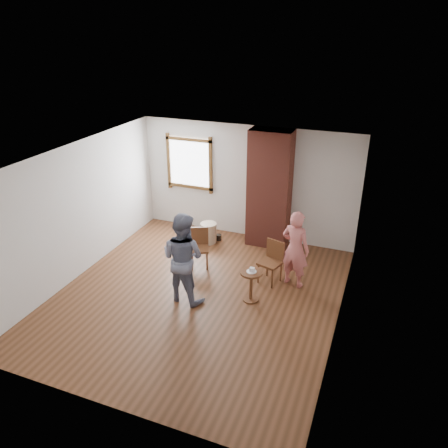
# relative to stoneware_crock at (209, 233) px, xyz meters

# --- Properties ---
(ground) EXTENTS (5.50, 5.50, 0.00)m
(ground) POSITION_rel_stoneware_crock_xyz_m (0.66, -2.06, -0.23)
(ground) COLOR brown
(ground) RESTS_ON ground
(room_shell) EXTENTS (5.04, 5.52, 2.62)m
(room_shell) POSITION_rel_stoneware_crock_xyz_m (0.60, -1.45, 1.58)
(room_shell) COLOR silver
(room_shell) RESTS_ON ground
(brick_chimney) EXTENTS (0.90, 0.50, 2.60)m
(brick_chimney) POSITION_rel_stoneware_crock_xyz_m (1.26, 0.44, 1.07)
(brick_chimney) COLOR brown
(brick_chimney) RESTS_ON ground
(stoneware_crock) EXTENTS (0.42, 0.42, 0.47)m
(stoneware_crock) POSITION_rel_stoneware_crock_xyz_m (0.00, 0.00, 0.00)
(stoneware_crock) COLOR tan
(stoneware_crock) RESTS_ON ground
(dark_pot) EXTENTS (0.14, 0.14, 0.13)m
(dark_pot) POSITION_rel_stoneware_crock_xyz_m (0.17, 0.18, -0.17)
(dark_pot) COLOR black
(dark_pot) RESTS_ON ground
(dining_chair_left) EXTENTS (0.50, 0.50, 0.81)m
(dining_chair_left) POSITION_rel_stoneware_crock_xyz_m (0.22, -1.00, 0.22)
(dining_chair_left) COLOR brown
(dining_chair_left) RESTS_ON ground
(dining_chair_right) EXTENTS (0.48, 0.48, 0.83)m
(dining_chair_right) POSITION_rel_stoneware_crock_xyz_m (1.78, -1.05, 0.23)
(dining_chair_right) COLOR brown
(dining_chair_right) RESTS_ON ground
(side_table) EXTENTS (0.40, 0.40, 0.60)m
(side_table) POSITION_rel_stoneware_crock_xyz_m (1.61, -1.84, 0.17)
(side_table) COLOR brown
(side_table) RESTS_ON ground
(cake_plate) EXTENTS (0.18, 0.18, 0.01)m
(cake_plate) POSITION_rel_stoneware_crock_xyz_m (1.61, -1.84, 0.37)
(cake_plate) COLOR white
(cake_plate) RESTS_ON side_table
(cake_slice) EXTENTS (0.08, 0.07, 0.06)m
(cake_slice) POSITION_rel_stoneware_crock_xyz_m (1.62, -1.84, 0.40)
(cake_slice) COLOR silver
(cake_slice) RESTS_ON cake_plate
(man) EXTENTS (0.91, 0.76, 1.68)m
(man) POSITION_rel_stoneware_crock_xyz_m (0.46, -2.21, 0.61)
(man) COLOR #141839
(man) RESTS_ON ground
(person_pink) EXTENTS (0.63, 0.49, 1.52)m
(person_pink) POSITION_rel_stoneware_crock_xyz_m (2.19, -1.02, 0.53)
(person_pink) COLOR #CF6A67
(person_pink) RESTS_ON ground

